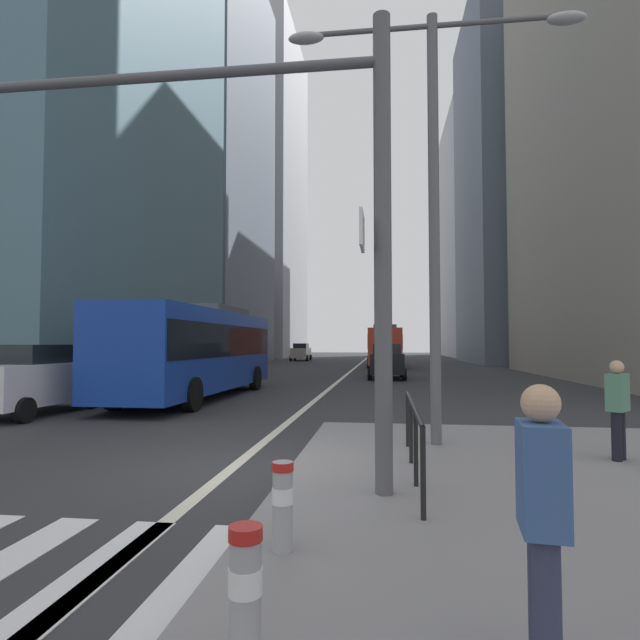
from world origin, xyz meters
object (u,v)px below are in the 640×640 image
Objects in this scene: sedan_white_oncoming at (33,379)px; car_receding_near at (385,351)px; city_bus_red_receding at (385,345)px; pedestrian_walking at (618,405)px; pedestrian_waiting at (543,514)px; street_lamp_post at (433,165)px; bollard_front at (245,590)px; car_receding_far at (386,361)px; car_oncoming_far at (245,360)px; city_bus_blue_oncoming at (198,347)px; car_oncoming_mid at (301,352)px; bollard_left at (283,501)px; traffic_signal_gantry at (212,178)px.

sedan_white_oncoming is 51.75m from car_receding_near.
city_bus_red_receding is 34.37m from pedestrian_walking.
city_bus_red_receding is 39.76m from pedestrian_waiting.
car_receding_near is (9.71, 50.83, -0.00)m from sedan_white_oncoming.
street_lamp_post is 8.34m from bollard_front.
city_bus_red_receding is 33.42m from street_lamp_post.
car_receding_far is 5.56× the size of bollard_front.
city_bus_red_receding reaches higher than car_receding_far.
pedestrian_walking is (11.85, -20.80, 0.02)m from car_oncoming_far.
city_bus_red_receding is 7.28× the size of pedestrian_walking.
city_bus_blue_oncoming is 6.79× the size of pedestrian_waiting.
car_oncoming_far reaches higher than pedestrian_walking.
city_bus_blue_oncoming is at bearing 111.67° from bollard_front.
car_oncoming_mid and car_receding_far have the same top height.
bollard_left is 2.36m from pedestrian_waiting.
sedan_white_oncoming is at bearing 136.34° from pedestrian_waiting.
city_bus_red_receding is (6.67, 25.03, 0.00)m from city_bus_blue_oncoming.
car_oncoming_mid and car_oncoming_far have the same top height.
car_receding_near is (6.64, 46.28, -0.85)m from city_bus_blue_oncoming.
city_bus_blue_oncoming is 1.65× the size of traffic_signal_gantry.
city_bus_red_receding is at bearing -56.62° from car_oncoming_mid.
street_lamp_post reaches higher than city_bus_blue_oncoming.
car_receding_near reaches higher than pedestrian_waiting.
city_bus_red_receding is at bearing 58.47° from car_oncoming_far.
city_bus_red_receding is 1.42× the size of street_lamp_post.
city_bus_blue_oncoming is 25.90m from city_bus_red_receding.
traffic_signal_gantry is 7.02m from pedestrian_walking.
street_lamp_post is at bearing -88.38° from city_bus_red_receding.
bollard_left is (8.57, -52.60, -0.40)m from car_oncoming_mid.
sedan_white_oncoming is 1.01× the size of car_receding_near.
street_lamp_post is (10.69, -3.65, 4.29)m from sedan_white_oncoming.
street_lamp_post is 5.15m from pedestrian_walking.
bollard_front is at bearing -74.35° from car_oncoming_far.
car_oncoming_mid is at bearing 98.11° from traffic_signal_gantry.
car_oncoming_mid is 2.55× the size of pedestrian_waiting.
car_receding_near is at bearing 81.84° from city_bus_blue_oncoming.
city_bus_blue_oncoming is 16.57m from pedestrian_waiting.
bollard_front is at bearing -104.24° from street_lamp_post.
pedestrian_walking is at bearing -18.93° from street_lamp_post.
bollard_front is 1.66m from bollard_left.
car_oncoming_mid is at bearing 105.11° from pedestrian_walking.
sedan_white_oncoming is at bearing -90.39° from car_oncoming_mid.
traffic_signal_gantry is at bearing 125.91° from bollard_left.
car_receding_far reaches higher than pedestrian_walking.
pedestrian_waiting is at bearing -116.29° from pedestrian_walking.
sedan_white_oncoming is 0.65× the size of traffic_signal_gantry.
pedestrian_walking reaches higher than bollard_front.
street_lamp_post is at bearing 75.76° from bollard_front.
street_lamp_post is (9.14, -19.86, 4.29)m from car_oncoming_far.
city_bus_blue_oncoming is at bearing -85.97° from car_oncoming_mid.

